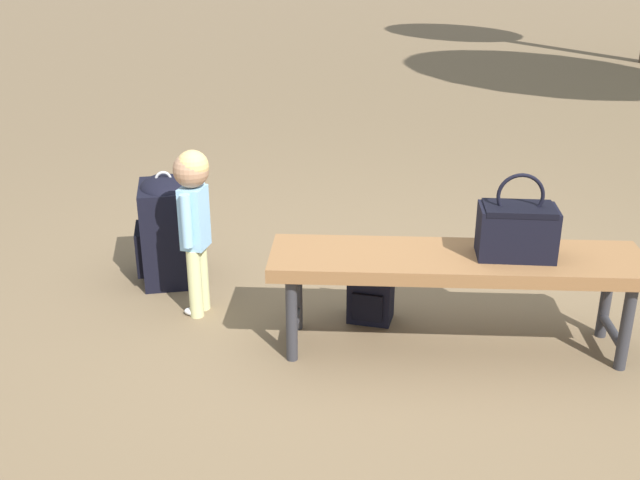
# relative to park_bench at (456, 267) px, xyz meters

# --- Properties ---
(ground_plane) EXTENTS (40.00, 40.00, 0.00)m
(ground_plane) POSITION_rel_park_bench_xyz_m (0.43, -0.08, -0.39)
(ground_plane) COLOR brown
(ground_plane) RESTS_ON ground
(park_bench) EXTENTS (1.64, 0.63, 0.45)m
(park_bench) POSITION_rel_park_bench_xyz_m (0.00, 0.00, 0.00)
(park_bench) COLOR brown
(park_bench) RESTS_ON ground
(handbag) EXTENTS (0.34, 0.22, 0.37)m
(handbag) POSITION_rel_park_bench_xyz_m (-0.24, -0.03, 0.18)
(handbag) COLOR black
(handbag) RESTS_ON park_bench
(child_standing) EXTENTS (0.17, 0.22, 0.82)m
(child_standing) POSITION_rel_park_bench_xyz_m (1.21, -0.09, 0.15)
(child_standing) COLOR #CCCC8C
(child_standing) RESTS_ON ground
(backpack_large) EXTENTS (0.39, 0.43, 0.60)m
(backpack_large) POSITION_rel_park_bench_xyz_m (1.50, -0.43, -0.09)
(backpack_large) COLOR black
(backpack_large) RESTS_ON ground
(backpack_small) EXTENTS (0.21, 0.19, 0.34)m
(backpack_small) POSITION_rel_park_bench_xyz_m (0.39, -0.19, -0.22)
(backpack_small) COLOR black
(backpack_small) RESTS_ON ground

